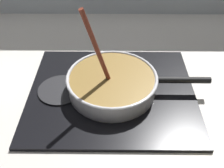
{
  "coord_description": "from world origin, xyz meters",
  "views": [
    {
      "loc": [
        0.03,
        -0.5,
        0.62
      ],
      "look_at": [
        0.02,
        0.17,
        0.04
      ],
      "focal_mm": 42.31,
      "sensor_mm": 36.0,
      "label": 1
    }
  ],
  "objects": [
    {
      "name": "ground",
      "position": [
        0.0,
        0.0,
        -0.02
      ],
      "size": [
        2.4,
        1.6,
        0.04
      ],
      "primitive_type": "cube",
      "color": "beige"
    },
    {
      "name": "hob_plate",
      "position": [
        0.02,
        0.17,
        0.01
      ],
      "size": [
        0.56,
        0.48,
        0.01
      ],
      "primitive_type": "cube",
      "color": "black",
      "rests_on": "ground"
    },
    {
      "name": "burner_ring",
      "position": [
        0.02,
        0.17,
        0.02
      ],
      "size": [
        0.19,
        0.19,
        0.01
      ],
      "primitive_type": "torus",
      "color": "#592D0C",
      "rests_on": "hob_plate"
    },
    {
      "name": "spare_burner",
      "position": [
        -0.15,
        0.17,
        0.01
      ],
      "size": [
        0.15,
        0.15,
        0.01
      ],
      "primitive_type": "cylinder",
      "color": "#262628",
      "rests_on": "hob_plate"
    },
    {
      "name": "cooking_pan",
      "position": [
        0.02,
        0.17,
        0.05
      ],
      "size": [
        0.47,
        0.3,
        0.31
      ],
      "color": "silver",
      "rests_on": "hob_plate"
    }
  ]
}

